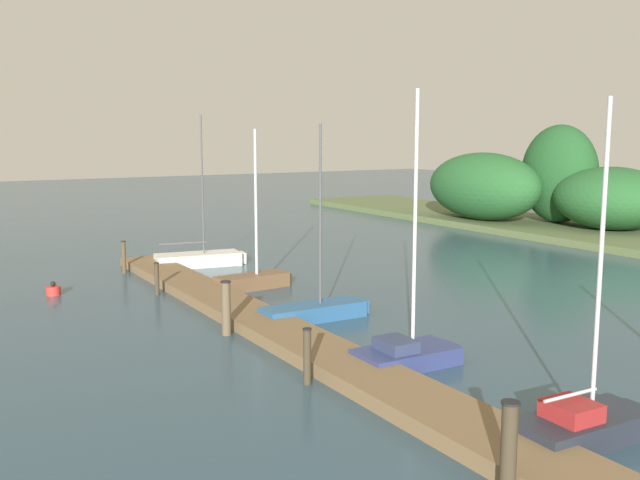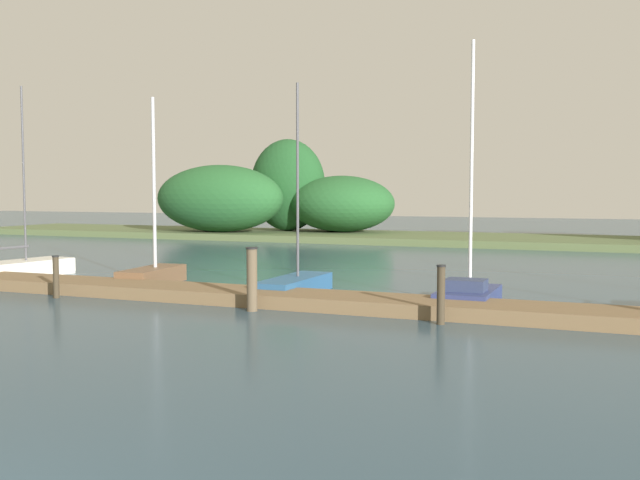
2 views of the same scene
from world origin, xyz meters
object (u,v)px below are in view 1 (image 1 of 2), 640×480
Objects in this scene: sailboat_0 at (202,259)px; sailboat_1 at (255,278)px; sailboat_2 at (318,310)px; mooring_piling_3 at (307,356)px; sailboat_3 at (409,352)px; mooring_piling_2 at (226,308)px; mooring_piling_0 at (124,257)px; channel_buoy_0 at (53,290)px; mooring_piling_4 at (509,449)px; sailboat_4 at (586,422)px; mooring_piling_1 at (157,279)px.

sailboat_0 is 1.11× the size of sailboat_1.
mooring_piling_3 is (5.02, -3.25, 0.38)m from sailboat_2.
sailboat_3 is 5.75m from mooring_piling_2.
mooring_piling_0 is at bearing 117.42° from sailboat_1.
sailboat_2 reaches higher than channel_buoy_0.
mooring_piling_4 is (16.47, -3.34, 0.43)m from sailboat_1.
sailboat_1 is at bearing 168.54° from mooring_piling_4.
mooring_piling_0 is at bearing 99.86° from sailboat_4.
sailboat_4 is (21.16, -0.42, 0.05)m from sailboat_0.
sailboat_1 is at bearing 87.88° from sailboat_2.
mooring_piling_2 is (0.20, -3.24, 0.51)m from sailboat_2.
sailboat_1 is 10.81m from mooring_piling_3.
sailboat_4 reaches higher than sailboat_2.
channel_buoy_0 is (-7.92, -6.62, -0.13)m from sailboat_2.
sailboat_2 is 5.11× the size of mooring_piling_1.
mooring_piling_0 is at bearing -171.73° from sailboat_0.
mooring_piling_1 is 0.89× the size of mooring_piling_3.
mooring_piling_0 is 4.73m from mooring_piling_1.
mooring_piling_4 is 3.16× the size of channel_buoy_0.
mooring_piling_2 reaches higher than mooring_piling_1.
mooring_piling_1 is at bearing -179.57° from mooring_piling_3.
sailboat_3 is at bearing 25.76° from channel_buoy_0.
mooring_piling_2 is 4.82m from mooring_piling_3.
mooring_piling_4 reaches higher than mooring_piling_2.
mooring_piling_0 is at bearing -179.53° from mooring_piling_4.
mooring_piling_0 is 2.69× the size of channel_buoy_0.
channel_buoy_0 is (-12.94, -3.37, -0.51)m from mooring_piling_3.
sailboat_1 reaches higher than mooring_piling_2.
sailboat_1 is 5.00× the size of mooring_piling_1.
channel_buoy_0 is at bearing -165.38° from mooring_piling_3.
mooring_piling_4 reaches higher than mooring_piling_3.
sailboat_0 is at bearing 162.25° from mooring_piling_2.
sailboat_1 reaches higher than channel_buoy_0.
sailboat_4 is at bearing 10.87° from mooring_piling_1.
mooring_piling_1 is 2.34× the size of channel_buoy_0.
sailboat_0 is 1.08× the size of sailboat_2.
channel_buoy_0 is at bearing 116.71° from sailboat_3.
mooring_piling_1 is at bearing -179.11° from mooring_piling_2.
mooring_piling_3 is (-5.46, -3.08, 0.31)m from sailboat_4.
sailboat_1 is 16.81m from mooring_piling_4.
sailboat_0 is at bearing 111.89° from channel_buoy_0.
sailboat_0 reaches higher than channel_buoy_0.
mooring_piling_2 is at bearing 121.51° from sailboat_3.
sailboat_3 is 13.49× the size of channel_buoy_0.
sailboat_1 is at bearing 160.97° from mooring_piling_3.
sailboat_4 reaches higher than mooring_piling_2.
mooring_piling_4 is (21.98, 0.18, 0.12)m from mooring_piling_0.
mooring_piling_0 is 10.90m from mooring_piling_2.
mooring_piling_2 is 8.82m from channel_buoy_0.
sailboat_0 is 4.92× the size of mooring_piling_3.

